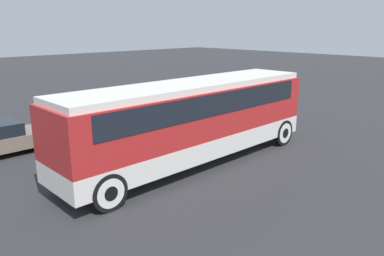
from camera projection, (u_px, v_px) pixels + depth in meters
ground_plane at (192, 163)px, 14.65m from camera, size 120.00×120.00×0.00m
tour_bus at (194, 115)px, 14.21m from camera, size 11.06×2.55×3.20m
parked_car_near at (85, 121)px, 18.29m from camera, size 4.04×1.98×1.37m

